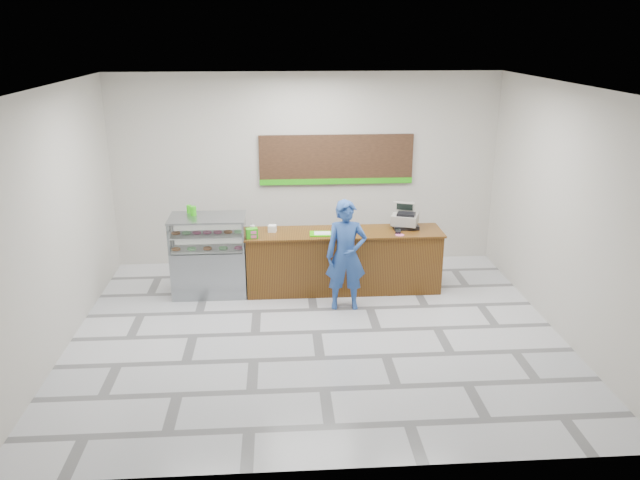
{
  "coord_description": "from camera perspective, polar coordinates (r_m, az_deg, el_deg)",
  "views": [
    {
      "loc": [
        -0.51,
        -8.17,
        4.19
      ],
      "look_at": [
        0.11,
        0.9,
        1.11
      ],
      "focal_mm": 35.0,
      "sensor_mm": 36.0,
      "label": 1
    }
  ],
  "objects": [
    {
      "name": "promo_box",
      "position": [
        9.98,
        -6.25,
        0.62
      ],
      "size": [
        0.2,
        0.15,
        0.16
      ],
      "primitive_type": "cube",
      "rotation": [
        0.0,
        0.0,
        0.19
      ],
      "color": "#2BB511",
      "rests_on": "sales_counter"
    },
    {
      "name": "straw_cup",
      "position": [
        10.27,
        -6.19,
        1.02
      ],
      "size": [
        0.08,
        0.08,
        0.11
      ],
      "primitive_type": "cylinder",
      "color": "silver",
      "rests_on": "sales_counter"
    },
    {
      "name": "napkin_box",
      "position": [
        10.27,
        -4.38,
        1.06
      ],
      "size": [
        0.15,
        0.15,
        0.11
      ],
      "primitive_type": "cube",
      "rotation": [
        0.0,
        0.0,
        -0.15
      ],
      "color": "white",
      "rests_on": "sales_counter"
    },
    {
      "name": "ceiling",
      "position": [
        8.21,
        -0.35,
        13.89
      ],
      "size": [
        7.0,
        7.0,
        0.0
      ],
      "primitive_type": "plane",
      "rotation": [
        3.14,
        0.0,
        0.0
      ],
      "color": "silver",
      "rests_on": "back_wall"
    },
    {
      "name": "floor",
      "position": [
        9.19,
        -0.31,
        -8.41
      ],
      "size": [
        7.0,
        7.0,
        0.0
      ],
      "primitive_type": "plane",
      "color": "silver",
      "rests_on": "ground"
    },
    {
      "name": "card_terminal",
      "position": [
        10.28,
        7.15,
        0.78
      ],
      "size": [
        0.11,
        0.18,
        0.04
      ],
      "primitive_type": "cube",
      "rotation": [
        0.0,
        0.0,
        -0.2
      ],
      "color": "black",
      "rests_on": "sales_counter"
    },
    {
      "name": "menu_board",
      "position": [
        11.4,
        1.5,
        7.29
      ],
      "size": [
        2.8,
        0.06,
        0.9
      ],
      "color": "black",
      "rests_on": "back_wall"
    },
    {
      "name": "display_case",
      "position": [
        10.4,
        -10.09,
        -1.34
      ],
      "size": [
        1.22,
        0.72,
        1.33
      ],
      "color": "gray",
      "rests_on": "floor"
    },
    {
      "name": "sales_counter",
      "position": [
        10.44,
        2.16,
        -1.9
      ],
      "size": [
        3.26,
        0.76,
        1.03
      ],
      "color": "brown",
      "rests_on": "floor"
    },
    {
      "name": "donut_decal",
      "position": [
        10.17,
        7.29,
        0.47
      ],
      "size": [
        0.15,
        0.15,
        0.0
      ],
      "primitive_type": "cylinder",
      "color": "#DC5C93",
      "rests_on": "sales_counter"
    },
    {
      "name": "customer",
      "position": [
        9.65,
        2.4,
        -1.41
      ],
      "size": [
        0.65,
        0.44,
        1.75
      ],
      "primitive_type": "imported",
      "rotation": [
        0.0,
        0.0,
        -0.03
      ],
      "color": "#264A94",
      "rests_on": "floor"
    },
    {
      "name": "back_wall",
      "position": [
        11.44,
        -1.28,
        6.39
      ],
      "size": [
        7.0,
        0.0,
        7.0
      ],
      "primitive_type": "plane",
      "rotation": [
        1.57,
        0.0,
        0.0
      ],
      "color": "beige",
      "rests_on": "floor"
    },
    {
      "name": "green_cup_left",
      "position": [
        10.45,
        -11.88,
        2.79
      ],
      "size": [
        0.08,
        0.08,
        0.13
      ],
      "primitive_type": "cylinder",
      "color": "#2BB511",
      "rests_on": "display_case"
    },
    {
      "name": "cash_register",
      "position": [
        10.56,
        7.77,
        1.97
      ],
      "size": [
        0.54,
        0.55,
        0.4
      ],
      "rotation": [
        0.0,
        0.0,
        -0.35
      ],
      "color": "black",
      "rests_on": "sales_counter"
    },
    {
      "name": "green_cup_right",
      "position": [
        10.29,
        -11.5,
        2.63
      ],
      "size": [
        0.1,
        0.1,
        0.15
      ],
      "primitive_type": "cylinder",
      "color": "#2BB511",
      "rests_on": "display_case"
    },
    {
      "name": "serving_tray",
      "position": [
        10.12,
        0.11,
        0.58
      ],
      "size": [
        0.38,
        0.29,
        0.02
      ],
      "rotation": [
        0.0,
        0.0,
        -0.05
      ],
      "color": "#36DB02",
      "rests_on": "sales_counter"
    }
  ]
}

